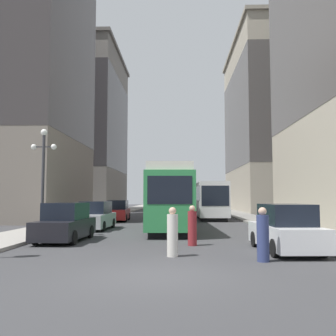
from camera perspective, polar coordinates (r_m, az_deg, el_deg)
ground_plane at (r=10.23m, az=-2.21°, el=-16.27°), size 200.00×200.00×0.00m
sidewalk_left at (r=50.72m, az=-7.77°, el=-6.77°), size 3.14×120.00×0.15m
sidewalk_right at (r=50.51m, az=9.72°, el=-6.75°), size 3.14×120.00×0.15m
streetcar at (r=25.08m, az=0.17°, el=-4.49°), size 3.05×13.98×3.89m
transit_bus at (r=37.53m, az=6.26°, el=-4.72°), size 2.73×12.65×3.45m
parked_car_left_near at (r=24.75m, az=-11.08°, el=-7.32°), size 1.98×4.71×1.82m
parked_car_left_mid at (r=18.59m, az=-15.49°, el=-8.19°), size 1.98×4.62×1.82m
parked_car_right_far at (r=15.13m, az=17.64°, el=-9.01°), size 2.05×4.59×1.82m
parked_car_left_far at (r=33.41m, az=-7.72°, el=-6.62°), size 2.07×4.96×1.82m
pedestrian_crossing_near at (r=13.28m, az=0.70°, el=-10.04°), size 0.39×0.39×1.73m
pedestrian_crossing_far at (r=12.62m, az=14.40°, el=-10.13°), size 0.39×0.39×1.76m
pedestrian_on_sidewalk at (r=16.25m, az=3.76°, el=-9.03°), size 0.39×0.39×1.73m
lamp_post_left_near at (r=21.12m, az=-18.65°, el=0.49°), size 1.41×0.36×5.64m
building_left_corner at (r=62.92m, az=-13.07°, el=5.87°), size 12.76×20.47×25.87m
building_left_midblock at (r=40.38m, az=-21.68°, el=15.64°), size 11.66×15.55×30.62m
building_right_midblock at (r=59.70m, az=17.47°, el=6.53°), size 15.76×24.09×25.88m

